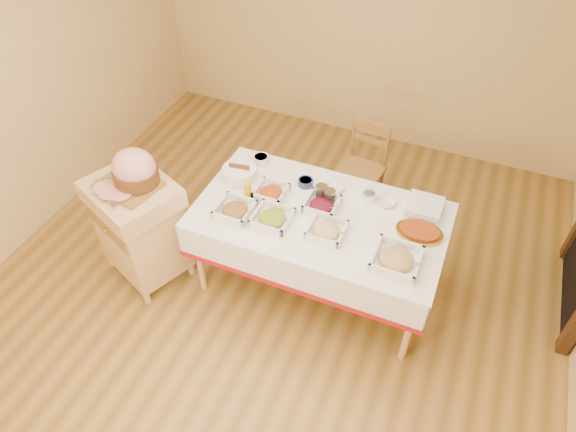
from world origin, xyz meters
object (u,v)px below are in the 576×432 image
object	(u,v)px
dining_chair	(362,168)
bread_basket	(240,173)
dining_table	(319,230)
brass_platter	(419,232)
mustard_bottle	(248,190)
butcher_cart	(140,225)
preserve_jar_right	(329,197)
preserve_jar_left	(321,193)
ham_on_board	(134,171)
plate_stack	(424,207)

from	to	relation	value
dining_chair	bread_basket	size ratio (longest dim) A/B	3.17
dining_table	brass_platter	size ratio (longest dim) A/B	5.51
mustard_bottle	brass_platter	distance (m)	1.27
butcher_cart	mustard_bottle	distance (m)	0.91
butcher_cart	preserve_jar_right	world-z (taller)	butcher_cart
preserve_jar_left	preserve_jar_right	world-z (taller)	preserve_jar_left
butcher_cart	ham_on_board	bearing A→B (deg)	38.05
dining_table	mustard_bottle	distance (m)	0.61
dining_chair	brass_platter	world-z (taller)	dining_chair
dining_table	preserve_jar_right	size ratio (longest dim) A/B	16.18
preserve_jar_right	mustard_bottle	xyz separation A→B (m)	(-0.58, -0.19, 0.03)
bread_basket	plate_stack	bearing A→B (deg)	7.33
dining_table	preserve_jar_left	distance (m)	0.28
dining_table	butcher_cart	distance (m)	1.39
ham_on_board	brass_platter	bearing A→B (deg)	13.12
butcher_cart	preserve_jar_left	xyz separation A→B (m)	(1.27, 0.58, 0.29)
preserve_jar_left	bread_basket	size ratio (longest dim) A/B	0.43
butcher_cart	preserve_jar_right	size ratio (longest dim) A/B	8.12
butcher_cart	brass_platter	distance (m)	2.11
dining_table	butcher_cart	bearing A→B (deg)	-162.59
butcher_cart	ham_on_board	size ratio (longest dim) A/B	2.02
dining_chair	plate_stack	world-z (taller)	dining_chair
plate_stack	brass_platter	xyz separation A→B (m)	(0.02, -0.25, -0.02)
preserve_jar_left	butcher_cart	bearing A→B (deg)	-155.27
preserve_jar_left	brass_platter	size ratio (longest dim) A/B	0.35
preserve_jar_right	bread_basket	bearing A→B (deg)	-179.86
dining_table	bread_basket	bearing A→B (deg)	168.57
preserve_jar_right	mustard_bottle	size ratio (longest dim) A/B	0.63
ham_on_board	dining_table	bearing A→B (deg)	16.53
preserve_jar_left	preserve_jar_right	bearing A→B (deg)	-15.65
plate_stack	brass_platter	world-z (taller)	plate_stack
dining_table	butcher_cart	world-z (taller)	butcher_cart
ham_on_board	plate_stack	world-z (taller)	ham_on_board
dining_chair	preserve_jar_left	distance (m)	0.95
ham_on_board	brass_platter	distance (m)	2.05
preserve_jar_left	plate_stack	world-z (taller)	preserve_jar_left
brass_platter	bread_basket	bearing A→B (deg)	177.42
preserve_jar_right	mustard_bottle	world-z (taller)	mustard_bottle
bread_basket	dining_table	bearing A→B (deg)	-11.43
mustard_bottle	bread_basket	size ratio (longest dim) A/B	0.66
preserve_jar_right	plate_stack	xyz separation A→B (m)	(0.67, 0.18, -0.01)
dining_chair	preserve_jar_right	xyz separation A→B (m)	(-0.01, -0.89, 0.37)
preserve_jar_left	dining_table	bearing A→B (deg)	-71.18
dining_table	butcher_cart	size ratio (longest dim) A/B	1.99
dining_chair	plate_stack	xyz separation A→B (m)	(0.65, -0.71, 0.36)
ham_on_board	plate_stack	size ratio (longest dim) A/B	1.81
dining_chair	preserve_jar_right	size ratio (longest dim) A/B	7.57
dining_chair	mustard_bottle	bearing A→B (deg)	-118.88
bread_basket	brass_platter	bearing A→B (deg)	-2.58
preserve_jar_right	dining_table	bearing A→B (deg)	-96.07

